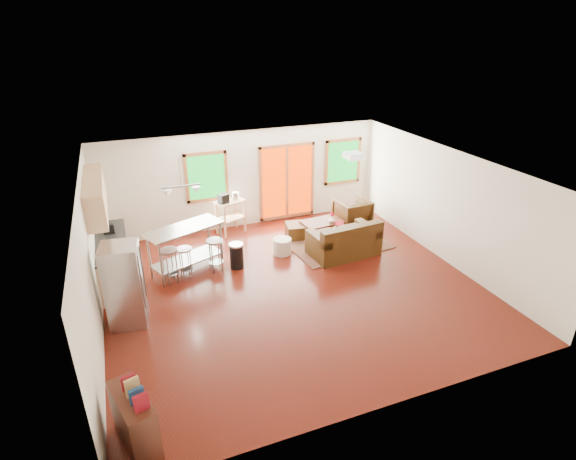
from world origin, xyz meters
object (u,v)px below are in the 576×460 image
object	(u,v)px
coffee_table	(322,223)
refrigerator	(125,285)
rug	(335,242)
kitchen_cart	(229,206)
island	(186,241)
ottoman	(297,231)
armchair	(352,212)
loveseat	(345,242)

from	to	relation	value
coffee_table	refrigerator	xyz separation A→B (m)	(-4.91, -2.10, 0.44)
rug	kitchen_cart	size ratio (longest dim) A/B	2.12
coffee_table	island	xyz separation A→B (m)	(-3.57, -0.54, 0.37)
rug	ottoman	distance (m)	1.04
ottoman	island	world-z (taller)	island
refrigerator	kitchen_cart	distance (m)	4.16
rug	armchair	distance (m)	1.24
refrigerator	island	bearing A→B (deg)	58.18
coffee_table	kitchen_cart	bearing A→B (deg)	154.34
loveseat	ottoman	bearing A→B (deg)	112.91
loveseat	kitchen_cart	size ratio (longest dim) A/B	1.49
coffee_table	armchair	xyz separation A→B (m)	(1.02, 0.27, 0.07)
island	ottoman	bearing A→B (deg)	13.36
armchair	kitchen_cart	distance (m)	3.31
rug	armchair	bearing A→B (deg)	41.58
ottoman	island	xyz separation A→B (m)	(-2.93, -0.70, 0.54)
loveseat	armchair	xyz separation A→B (m)	(0.97, 1.42, 0.09)
rug	coffee_table	size ratio (longest dim) A/B	2.20
armchair	ottoman	world-z (taller)	armchair
ottoman	rug	bearing A→B (deg)	-40.26
rug	loveseat	distance (m)	0.72
loveseat	coffee_table	distance (m)	1.14
coffee_table	ottoman	xyz separation A→B (m)	(-0.64, 0.16, -0.17)
ottoman	armchair	bearing A→B (deg)	3.98
armchair	ottoman	bearing A→B (deg)	0.09
rug	kitchen_cart	bearing A→B (deg)	146.23
rug	coffee_table	world-z (taller)	coffee_table
rug	island	xyz separation A→B (m)	(-3.71, -0.03, 0.71)
armchair	ottoman	xyz separation A→B (m)	(-1.66, -0.12, -0.24)
ottoman	coffee_table	bearing A→B (deg)	-13.80
coffee_table	armchair	size ratio (longest dim) A/B	1.27
coffee_table	armchair	distance (m)	1.06
rug	coffee_table	xyz separation A→B (m)	(-0.14, 0.50, 0.35)
kitchen_cart	refrigerator	bearing A→B (deg)	-130.92
armchair	island	bearing A→B (deg)	6.13
armchair	refrigerator	xyz separation A→B (m)	(-5.92, -2.37, 0.37)
loveseat	island	bearing A→B (deg)	165.54
coffee_table	refrigerator	size ratio (longest dim) A/B	0.69
rug	armchair	xyz separation A→B (m)	(0.88, 0.78, 0.42)
island	kitchen_cart	distance (m)	2.11
rug	ottoman	bearing A→B (deg)	139.74
loveseat	armchair	distance (m)	1.72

